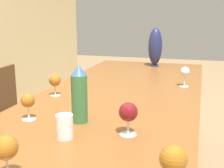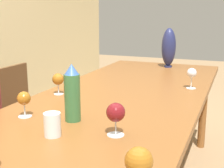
{
  "view_description": "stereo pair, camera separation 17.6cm",
  "coord_description": "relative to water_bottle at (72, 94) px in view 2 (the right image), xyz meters",
  "views": [
    {
      "loc": [
        -1.57,
        -0.48,
        1.28
      ],
      "look_at": [
        0.07,
        0.0,
        0.88
      ],
      "focal_mm": 50.0,
      "sensor_mm": 36.0,
      "label": 1
    },
    {
      "loc": [
        -1.52,
        -0.64,
        1.28
      ],
      "look_at": [
        0.07,
        0.0,
        0.88
      ],
      "focal_mm": 50.0,
      "sensor_mm": 36.0,
      "label": 2
    }
  ],
  "objects": [
    {
      "name": "wine_glass_0",
      "position": [
        0.84,
        -0.42,
        -0.03
      ],
      "size": [
        0.06,
        0.06,
        0.14
      ],
      "color": "silver",
      "rests_on": "dining_table"
    },
    {
      "name": "chair_far",
      "position": [
        0.62,
        0.76,
        -0.43
      ],
      "size": [
        0.44,
        0.44,
        0.88
      ],
      "color": "brown",
      "rests_on": "ground_plane"
    },
    {
      "name": "wine_glass_4",
      "position": [
        -0.04,
        0.24,
        -0.04
      ],
      "size": [
        0.07,
        0.07,
        0.13
      ],
      "color": "silver",
      "rests_on": "dining_table"
    },
    {
      "name": "wine_glass_3",
      "position": [
        0.39,
        0.32,
        -0.04
      ],
      "size": [
        0.07,
        0.07,
        0.13
      ],
      "color": "silver",
      "rests_on": "dining_table"
    },
    {
      "name": "vase",
      "position": [
        1.59,
        -0.11,
        0.05
      ],
      "size": [
        0.13,
        0.13,
        0.36
      ],
      "color": "#1E234C",
      "rests_on": "dining_table"
    },
    {
      "name": "wine_glass_2",
      "position": [
        -0.47,
        -0.47,
        -0.03
      ],
      "size": [
        0.08,
        0.08,
        0.15
      ],
      "color": "silver",
      "rests_on": "dining_table"
    },
    {
      "name": "dining_table",
      "position": [
        0.3,
        -0.05,
        -0.19
      ],
      "size": [
        3.0,
        0.98,
        0.78
      ],
      "color": "brown",
      "rests_on": "ground_plane"
    },
    {
      "name": "water_bottle",
      "position": [
        0.0,
        0.0,
        0.0
      ],
      "size": [
        0.07,
        0.07,
        0.27
      ],
      "color": "#336638",
      "rests_on": "dining_table"
    },
    {
      "name": "water_tumbler",
      "position": [
        -0.2,
        -0.01,
        -0.08
      ],
      "size": [
        0.07,
        0.07,
        0.1
      ],
      "color": "silver",
      "rests_on": "dining_table"
    },
    {
      "name": "wine_glass_1",
      "position": [
        -0.09,
        -0.25,
        -0.03
      ],
      "size": [
        0.08,
        0.08,
        0.14
      ],
      "color": "silver",
      "rests_on": "dining_table"
    }
  ]
}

